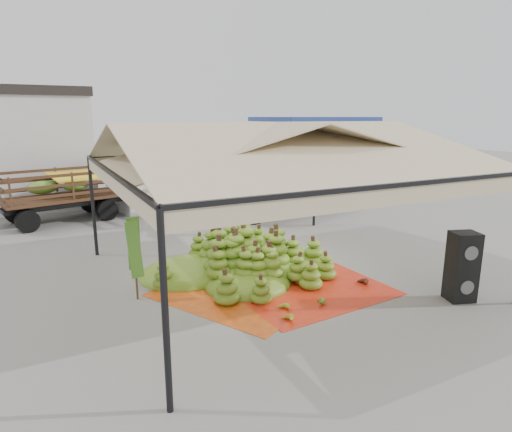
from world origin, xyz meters
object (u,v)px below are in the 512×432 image
speaker_stack (462,267)px  truck_left (91,186)px  banana_heap (245,249)px  vendor (236,214)px  truck_right (289,172)px

speaker_stack → truck_left: size_ratio=0.25×
banana_heap → vendor: (1.31, 3.46, 0.14)m
banana_heap → speaker_stack: 5.37m
banana_heap → truck_right: bearing=50.8°
speaker_stack → truck_left: bearing=135.9°
vendor → truck_right: size_ratio=0.18×
speaker_stack → vendor: size_ratio=1.08×
vendor → truck_left: truck_left is taller
vendor → truck_left: 6.76m
banana_heap → truck_left: 9.20m
banana_heap → vendor: bearing=69.3°
vendor → truck_right: (4.17, 3.24, 0.87)m
banana_heap → speaker_stack: bearing=-48.3°
speaker_stack → vendor: speaker_stack is taller
speaker_stack → truck_left: 14.28m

